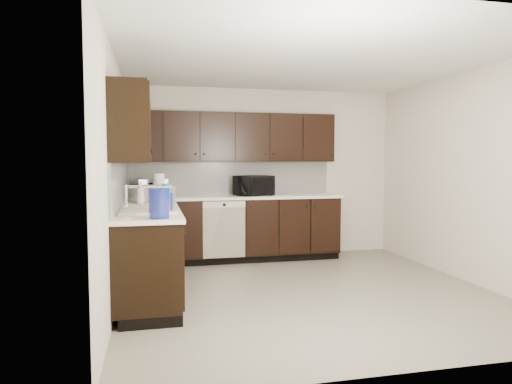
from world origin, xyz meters
TOP-DOWN VIEW (x-y plane):
  - floor at (0.00, 0.00)m, footprint 4.00×4.00m
  - ceiling at (0.00, 0.00)m, footprint 4.00×4.00m
  - wall_back at (0.00, 2.00)m, footprint 4.00×0.02m
  - wall_left at (-2.00, 0.00)m, footprint 0.02×4.00m
  - wall_right at (2.00, 0.00)m, footprint 0.02×4.00m
  - wall_front at (0.00, -2.00)m, footprint 4.00×0.02m
  - lower_cabinets at (-1.01, 1.11)m, footprint 3.00×2.80m
  - countertop at (-1.01, 1.11)m, footprint 3.03×2.83m
  - backsplash at (-1.22, 1.32)m, footprint 3.00×2.80m
  - upper_cabinets at (-1.10, 1.20)m, footprint 3.00×2.80m
  - dishwasher at (-0.70, 1.41)m, footprint 0.58×0.04m
  - sink at (-1.68, -0.01)m, footprint 0.54×0.82m
  - microwave at (-0.24, 1.64)m, footprint 0.58×0.45m
  - soap_bottle_a at (-1.55, -0.32)m, footprint 0.12×0.12m
  - soap_bottle_b at (-1.78, 0.76)m, footprint 0.12×0.12m
  - toaster_oven at (-1.66, 1.67)m, footprint 0.45×0.37m
  - storage_bin at (-1.66, 0.97)m, footprint 0.58×0.52m
  - blue_pitcher at (-1.59, -0.70)m, footprint 0.23×0.23m
  - teal_tumbler at (-1.49, 0.84)m, footprint 0.12×0.12m
  - paper_towel_roll at (-1.57, 1.35)m, footprint 0.16×0.16m

SIDE VIEW (x-z plane):
  - floor at x=0.00m, z-range 0.00..0.00m
  - lower_cabinets at x=-1.01m, z-range -0.04..0.86m
  - dishwasher at x=-0.70m, z-range 0.16..0.94m
  - sink at x=-1.68m, z-range 0.67..1.09m
  - countertop at x=-1.01m, z-range 0.90..0.94m
  - storage_bin at x=-1.66m, z-range 0.94..1.13m
  - soap_bottle_a at x=-1.55m, z-range 0.94..1.16m
  - teal_tumbler at x=-1.49m, z-range 0.94..1.16m
  - toaster_oven at x=-1.66m, z-range 0.94..1.19m
  - soap_bottle_b at x=-1.78m, z-range 0.94..1.19m
  - blue_pitcher at x=-1.59m, z-range 0.94..1.20m
  - microwave at x=-0.24m, z-range 0.94..1.22m
  - paper_towel_roll at x=-1.57m, z-range 0.94..1.27m
  - backsplash at x=-1.22m, z-range 0.94..1.42m
  - wall_back at x=0.00m, z-range 0.00..2.50m
  - wall_left at x=-2.00m, z-range 0.00..2.50m
  - wall_right at x=2.00m, z-range 0.00..2.50m
  - wall_front at x=0.00m, z-range 0.00..2.50m
  - upper_cabinets at x=-1.10m, z-range 1.42..2.12m
  - ceiling at x=0.00m, z-range 2.50..2.50m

